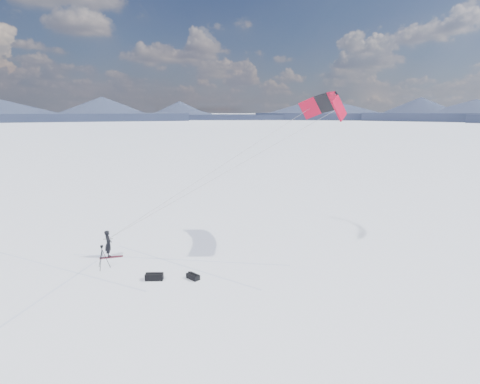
{
  "coord_description": "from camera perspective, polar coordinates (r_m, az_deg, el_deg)",
  "views": [
    {
      "loc": [
        5.47,
        -20.3,
        8.68
      ],
      "look_at": [
        7.09,
        3.7,
        3.72
      ],
      "focal_mm": 30.0,
      "sensor_mm": 36.0,
      "label": 1
    }
  ],
  "objects": [
    {
      "name": "tripod",
      "position": [
        23.62,
        -19.01,
        -8.28
      ],
      "size": [
        0.7,
        0.67,
        1.37
      ],
      "rotation": [
        0.0,
        0.0,
        0.34
      ],
      "color": "black",
      "rests_on": "ground"
    },
    {
      "name": "snow_tracks",
      "position": [
        23.37,
        -22.57,
        -11.07
      ],
      "size": [
        13.93,
        9.84,
        0.01
      ],
      "color": "silver",
      "rests_on": "ground"
    },
    {
      "name": "power_kite",
      "position": [
        25.72,
        12.29,
        11.89
      ],
      "size": [
        14.54,
        5.67,
        8.63
      ],
      "color": "#B20722",
      "rests_on": "ground"
    },
    {
      "name": "snowboard",
      "position": [
        25.46,
        -17.83,
        -8.82
      ],
      "size": [
        1.37,
        0.54,
        0.04
      ],
      "primitive_type": "cube",
      "rotation": [
        0.0,
        0.0,
        0.22
      ],
      "color": "maroon",
      "rests_on": "ground"
    },
    {
      "name": "gear_bag_b",
      "position": [
        21.48,
        -6.7,
        -11.83
      ],
      "size": [
        0.76,
        0.78,
        0.34
      ],
      "rotation": [
        0.0,
        0.0,
        -0.83
      ],
      "color": "black",
      "rests_on": "ground"
    },
    {
      "name": "ground",
      "position": [
        22.74,
        -17.82,
        -11.37
      ],
      "size": [
        1800.0,
        1800.0,
        0.0
      ],
      "primitive_type": "plane",
      "color": "white"
    },
    {
      "name": "gear_bag_a",
      "position": [
        21.7,
        -12.1,
        -11.68
      ],
      "size": [
        0.93,
        0.47,
        0.4
      ],
      "rotation": [
        0.0,
        0.0,
        -0.05
      ],
      "color": "black",
      "rests_on": "ground"
    },
    {
      "name": "snowkiter",
      "position": [
        25.57,
        -18.11,
        -8.8
      ],
      "size": [
        0.55,
        0.7,
        1.67
      ],
      "primitive_type": "imported",
      "rotation": [
        0.0,
        0.0,
        1.86
      ],
      "color": "black",
      "rests_on": "ground"
    },
    {
      "name": "horizon_hills",
      "position": [
        21.56,
        -18.46,
        -1.84
      ],
      "size": [
        704.0,
        704.0,
        9.23
      ],
      "color": "#20283D",
      "rests_on": "ground"
    }
  ]
}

